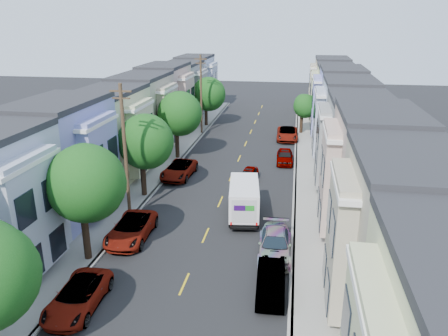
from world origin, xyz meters
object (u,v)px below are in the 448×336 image
(tree_e, at_px, (208,94))
(utility_pole_near, at_px, (125,153))
(tree_d, at_px, (179,114))
(utility_pole_far, at_px, (201,95))
(parked_right_b, at_px, (275,244))
(lead_sedan, at_px, (249,175))
(parked_right_c, at_px, (285,157))
(parked_left_d, at_px, (179,170))
(tree_c, at_px, (145,142))
(parked_right_a, at_px, (271,282))
(parked_left_c, at_px, (131,229))
(tree_b, at_px, (85,184))
(parked_right_d, at_px, (287,134))
(fedex_truck, at_px, (244,198))
(tree_far_r, at_px, (305,106))
(parked_left_b, at_px, (78,297))

(tree_e, relative_size, utility_pole_near, 0.69)
(tree_d, distance_m, utility_pole_far, 11.02)
(parked_right_b, bearing_deg, lead_sedan, 101.56)
(utility_pole_far, bearing_deg, parked_right_b, -69.43)
(tree_e, height_order, parked_right_c, tree_e)
(parked_left_d, bearing_deg, tree_c, -102.19)
(tree_c, xyz_separation_m, parked_left_d, (1.40, 5.09, -4.08))
(parked_right_c, bearing_deg, parked_right_a, -92.04)
(parked_left_c, xyz_separation_m, parked_right_b, (9.80, -0.52, -0.01))
(tree_d, height_order, tree_e, tree_d)
(tree_b, distance_m, utility_pole_near, 6.37)
(utility_pole_near, distance_m, parked_right_c, 19.43)
(parked_left_c, height_order, parked_right_d, parked_right_d)
(tree_d, distance_m, parked_right_d, 15.41)
(tree_d, distance_m, parked_right_a, 25.99)
(utility_pole_far, xyz_separation_m, parked_right_a, (11.20, -34.08, -4.44))
(tree_d, distance_m, parked_right_b, 22.31)
(parked_left_c, bearing_deg, tree_d, 92.90)
(fedex_truck, bearing_deg, utility_pole_near, -176.41)
(fedex_truck, distance_m, parked_left_d, 10.54)
(utility_pole_far, relative_size, parked_right_c, 2.26)
(tree_d, relative_size, parked_right_c, 1.65)
(utility_pole_near, bearing_deg, parked_right_c, 53.70)
(parked_left_c, bearing_deg, utility_pole_far, 91.25)
(tree_b, xyz_separation_m, parked_right_b, (11.20, 2.53, -4.40))
(utility_pole_near, height_order, fedex_truck, utility_pole_near)
(tree_d, bearing_deg, parked_left_c, -85.62)
(parked_right_a, distance_m, parked_right_d, 32.80)
(tree_e, xyz_separation_m, utility_pole_far, (0.00, -4.42, 0.65))
(tree_far_r, relative_size, parked_right_c, 1.18)
(tree_b, bearing_deg, parked_left_b, -73.14)
(fedex_truck, height_order, parked_left_b, fedex_truck)
(tree_b, distance_m, parked_left_d, 16.30)
(tree_far_r, height_order, utility_pole_near, utility_pole_near)
(utility_pole_near, bearing_deg, tree_c, 90.03)
(utility_pole_near, height_order, parked_left_d, utility_pole_near)
(tree_b, xyz_separation_m, tree_far_r, (13.20, 34.53, -1.51))
(tree_far_r, height_order, parked_left_c, tree_far_r)
(tree_b, height_order, parked_left_d, tree_b)
(parked_right_b, bearing_deg, fedex_truck, 114.08)
(tree_b, distance_m, parked_right_c, 24.75)
(tree_e, height_order, lead_sedan, tree_e)
(tree_far_r, relative_size, parked_left_b, 1.06)
(tree_e, bearing_deg, tree_far_r, -9.74)
(utility_pole_far, relative_size, parked_right_d, 1.81)
(tree_d, relative_size, parked_left_b, 1.49)
(lead_sedan, bearing_deg, tree_e, 116.09)
(tree_far_r, distance_m, utility_pole_far, 13.46)
(tree_b, height_order, parked_left_c, tree_b)
(tree_c, xyz_separation_m, parked_right_c, (11.20, 11.07, -4.10))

